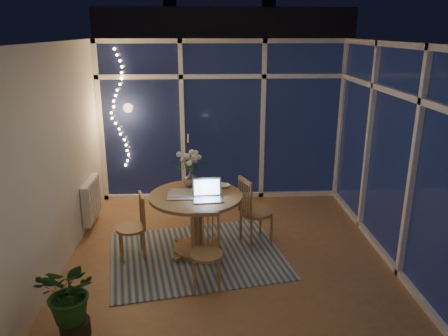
% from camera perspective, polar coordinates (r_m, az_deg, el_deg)
% --- Properties ---
extents(floor, '(4.00, 4.00, 0.00)m').
position_cam_1_polar(floor, '(5.72, 0.73, -10.87)').
color(floor, olive).
rests_on(floor, ground).
extents(ceiling, '(4.00, 4.00, 0.00)m').
position_cam_1_polar(ceiling, '(5.03, 0.84, 16.16)').
color(ceiling, silver).
rests_on(ceiling, wall_back).
extents(wall_back, '(4.00, 0.04, 2.60)m').
position_cam_1_polar(wall_back, '(7.17, -0.19, 6.13)').
color(wall_back, silver).
rests_on(wall_back, floor).
extents(wall_front, '(4.00, 0.04, 2.60)m').
position_cam_1_polar(wall_front, '(3.35, 2.87, -7.61)').
color(wall_front, silver).
rests_on(wall_front, floor).
extents(wall_left, '(0.04, 4.00, 2.60)m').
position_cam_1_polar(wall_left, '(5.48, -20.58, 1.38)').
color(wall_left, silver).
rests_on(wall_left, floor).
extents(wall_right, '(0.04, 4.00, 2.60)m').
position_cam_1_polar(wall_right, '(5.70, 21.28, 1.90)').
color(wall_right, silver).
rests_on(wall_right, floor).
extents(window_wall_back, '(4.00, 0.10, 2.60)m').
position_cam_1_polar(window_wall_back, '(7.13, -0.18, 6.06)').
color(window_wall_back, white).
rests_on(window_wall_back, floor).
extents(window_wall_right, '(0.10, 4.00, 2.60)m').
position_cam_1_polar(window_wall_right, '(5.69, 20.91, 1.90)').
color(window_wall_right, white).
rests_on(window_wall_right, floor).
extents(radiator, '(0.10, 0.70, 0.58)m').
position_cam_1_polar(radiator, '(6.56, -16.95, -3.96)').
color(radiator, silver).
rests_on(radiator, wall_left).
extents(fairy_lights, '(0.24, 0.10, 1.85)m').
position_cam_1_polar(fairy_lights, '(7.13, -13.64, 7.41)').
color(fairy_lights, '#E7A45C').
rests_on(fairy_lights, window_wall_back).
extents(garden_patio, '(12.00, 6.00, 0.10)m').
position_cam_1_polar(garden_patio, '(10.43, 1.83, 2.11)').
color(garden_patio, black).
rests_on(garden_patio, ground).
extents(garden_fence, '(11.00, 0.08, 1.80)m').
position_cam_1_polar(garden_fence, '(10.68, -1.03, 7.76)').
color(garden_fence, '#3C2316').
rests_on(garden_fence, ground).
extents(neighbour_roof, '(7.00, 3.00, 2.20)m').
position_cam_1_polar(neighbour_roof, '(13.54, -0.15, 15.39)').
color(neighbour_roof, '#33353D').
rests_on(neighbour_roof, ground).
extents(garden_shrubs, '(0.90, 0.90, 0.90)m').
position_cam_1_polar(garden_shrubs, '(8.73, -5.85, 2.41)').
color(garden_shrubs, black).
rests_on(garden_shrubs, ground).
extents(rug, '(2.41, 2.07, 0.01)m').
position_cam_1_polar(rug, '(5.64, -3.58, -11.28)').
color(rug, '#B9B197').
rests_on(rug, floor).
extents(dining_table, '(1.35, 1.35, 0.78)m').
position_cam_1_polar(dining_table, '(5.55, -3.65, -7.29)').
color(dining_table, olive).
rests_on(dining_table, floor).
extents(chair_left, '(0.48, 0.48, 0.84)m').
position_cam_1_polar(chair_left, '(5.52, -12.07, -7.51)').
color(chair_left, olive).
rests_on(chair_left, floor).
extents(chair_right, '(0.57, 0.57, 0.95)m').
position_cam_1_polar(chair_right, '(5.74, 4.24, -5.57)').
color(chair_right, olive).
rests_on(chair_right, floor).
extents(chair_front, '(0.40, 0.40, 0.84)m').
position_cam_1_polar(chair_front, '(4.83, -2.33, -10.95)').
color(chair_front, olive).
rests_on(chair_front, floor).
extents(laptop, '(0.37, 0.32, 0.26)m').
position_cam_1_polar(laptop, '(5.18, -2.15, -2.88)').
color(laptop, '#B7B6BB').
rests_on(laptop, dining_table).
extents(flower_vase, '(0.24, 0.24, 0.21)m').
position_cam_1_polar(flower_vase, '(5.64, -4.33, -1.44)').
color(flower_vase, white).
rests_on(flower_vase, dining_table).
extents(bowl, '(0.18, 0.18, 0.04)m').
position_cam_1_polar(bowl, '(5.64, 0.03, -2.34)').
color(bowl, white).
rests_on(bowl, dining_table).
extents(newspapers, '(0.42, 0.34, 0.02)m').
position_cam_1_polar(newspapers, '(5.40, -5.07, -3.43)').
color(newspapers, silver).
rests_on(newspapers, dining_table).
extents(phone, '(0.11, 0.06, 0.01)m').
position_cam_1_polar(phone, '(5.26, -2.70, -4.02)').
color(phone, black).
rests_on(phone, dining_table).
extents(potted_plant, '(0.67, 0.63, 0.76)m').
position_cam_1_polar(potted_plant, '(4.36, -19.25, -16.03)').
color(potted_plant, '#19471A').
rests_on(potted_plant, floor).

